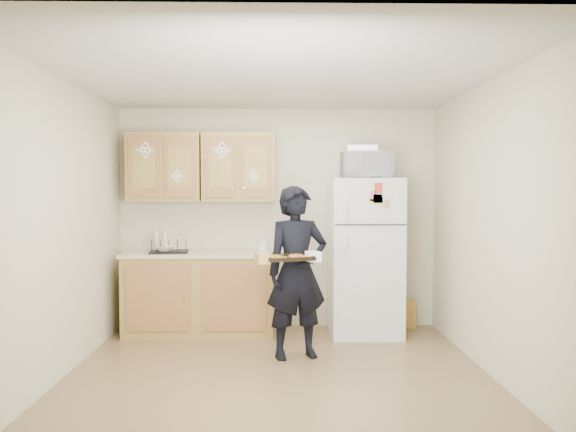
% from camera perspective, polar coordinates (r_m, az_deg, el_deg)
% --- Properties ---
extents(floor, '(3.60, 3.60, 0.00)m').
position_cam_1_polar(floor, '(4.89, -1.03, -16.07)').
color(floor, brown).
rests_on(floor, ground).
extents(ceiling, '(3.60, 3.60, 0.00)m').
position_cam_1_polar(ceiling, '(4.73, -1.05, 13.97)').
color(ceiling, beige).
rests_on(ceiling, wall_back).
extents(wall_back, '(3.60, 0.04, 2.50)m').
position_cam_1_polar(wall_back, '(6.45, -1.05, -0.24)').
color(wall_back, beige).
rests_on(wall_back, floor).
extents(wall_front, '(3.60, 0.04, 2.50)m').
position_cam_1_polar(wall_front, '(2.86, -1.01, -3.69)').
color(wall_front, beige).
rests_on(wall_front, floor).
extents(wall_left, '(0.04, 3.60, 2.50)m').
position_cam_1_polar(wall_left, '(4.98, -22.21, -1.23)').
color(wall_left, beige).
rests_on(wall_left, floor).
extents(wall_right, '(0.04, 3.60, 2.50)m').
position_cam_1_polar(wall_right, '(4.99, 20.13, -1.20)').
color(wall_right, beige).
rests_on(wall_right, floor).
extents(refrigerator, '(0.75, 0.70, 1.70)m').
position_cam_1_polar(refrigerator, '(6.18, 7.81, -4.10)').
color(refrigerator, silver).
rests_on(refrigerator, floor).
extents(base_cabinet, '(1.60, 0.60, 0.86)m').
position_cam_1_polar(base_cabinet, '(6.28, -8.90, -7.88)').
color(base_cabinet, olive).
rests_on(base_cabinet, floor).
extents(countertop, '(1.64, 0.64, 0.04)m').
position_cam_1_polar(countertop, '(6.21, -8.93, -3.80)').
color(countertop, beige).
rests_on(countertop, base_cabinet).
extents(upper_cab_left, '(0.80, 0.33, 0.75)m').
position_cam_1_polar(upper_cab_left, '(6.38, -12.39, 4.83)').
color(upper_cab_left, olive).
rests_on(upper_cab_left, wall_back).
extents(upper_cab_right, '(0.80, 0.33, 0.75)m').
position_cam_1_polar(upper_cab_right, '(6.27, -5.00, 4.92)').
color(upper_cab_right, olive).
rests_on(upper_cab_right, wall_back).
extents(cereal_box, '(0.20, 0.07, 0.32)m').
position_cam_1_polar(cereal_box, '(6.63, 11.92, -9.74)').
color(cereal_box, '#EFD754').
rests_on(cereal_box, floor).
extents(person, '(0.67, 0.54, 1.61)m').
position_cam_1_polar(person, '(5.27, 0.92, -5.71)').
color(person, black).
rests_on(person, floor).
extents(baking_tray, '(0.48, 0.41, 0.04)m').
position_cam_1_polar(baking_tray, '(4.96, 0.03, -4.35)').
color(baking_tray, black).
rests_on(baking_tray, person).
extents(pizza_front_left, '(0.14, 0.14, 0.02)m').
position_cam_1_polar(pizza_front_left, '(4.87, -0.79, -4.29)').
color(pizza_front_left, '#FFA420').
rests_on(pizza_front_left, baking_tray).
extents(pizza_front_right, '(0.14, 0.14, 0.02)m').
position_cam_1_polar(pizza_front_right, '(4.93, 1.34, -4.21)').
color(pizza_front_right, '#FFA420').
rests_on(pizza_front_right, baking_tray).
extents(pizza_back_left, '(0.14, 0.14, 0.02)m').
position_cam_1_polar(pizza_back_left, '(5.00, -1.26, -4.11)').
color(pizza_back_left, '#FFA420').
rests_on(pizza_back_left, baking_tray).
extents(pizza_back_right, '(0.14, 0.14, 0.02)m').
position_cam_1_polar(pizza_back_right, '(5.05, 0.82, -4.04)').
color(pizza_back_right, '#FFA420').
rests_on(pizza_back_right, baking_tray).
extents(microwave, '(0.55, 0.40, 0.29)m').
position_cam_1_polar(microwave, '(6.10, 8.01, 5.15)').
color(microwave, silver).
rests_on(microwave, refrigerator).
extents(foil_pan, '(0.35, 0.28, 0.07)m').
position_cam_1_polar(foil_pan, '(6.14, 7.61, 6.79)').
color(foil_pan, silver).
rests_on(foil_pan, microwave).
extents(dish_rack, '(0.44, 0.35, 0.16)m').
position_cam_1_polar(dish_rack, '(6.18, -12.00, -2.92)').
color(dish_rack, black).
rests_on(dish_rack, countertop).
extents(bowl, '(0.28, 0.28, 0.05)m').
position_cam_1_polar(bowl, '(6.20, -12.47, -3.22)').
color(bowl, white).
rests_on(bowl, dish_rack).
extents(soap_bottle, '(0.10, 0.10, 0.19)m').
position_cam_1_polar(soap_bottle, '(6.07, -2.47, -2.84)').
color(soap_bottle, silver).
rests_on(soap_bottle, countertop).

